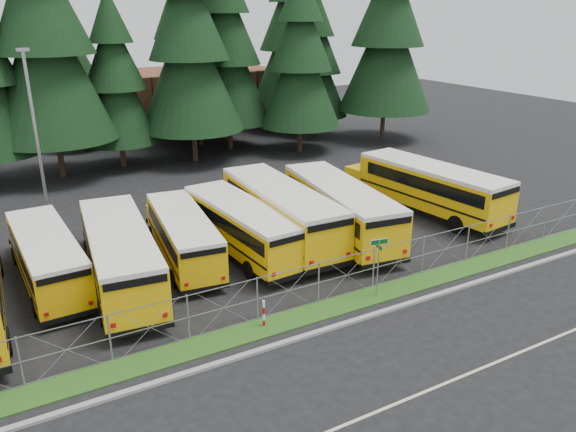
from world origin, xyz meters
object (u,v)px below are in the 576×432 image
object	(u,v)px
bus_6	(337,209)
bus_east	(426,189)
striped_bollard	(264,314)
bus_4	(239,228)
bus_3	(182,237)
light_standard	(35,128)
bus_2	(120,256)
bus_1	(46,259)
bus_5	(278,213)
street_sign	(379,255)

from	to	relation	value
bus_6	bus_east	xyz separation A→B (m)	(7.08, 0.44, 0.01)
striped_bollard	bus_4	bearing A→B (deg)	72.80
bus_3	striped_bollard	world-z (taller)	bus_3
bus_3	bus_east	size ratio (longest dim) A/B	0.82
bus_3	striped_bollard	distance (m)	7.92
bus_east	bus_6	bearing A→B (deg)	176.75
bus_east	light_standard	xyz separation A→B (m)	(-21.06, 11.51, 3.93)
bus_east	striped_bollard	distance (m)	16.86
bus_east	bus_4	bearing A→B (deg)	172.74
bus_2	striped_bollard	size ratio (longest dim) A/B	9.57
bus_3	bus_4	size ratio (longest dim) A/B	0.92
bus_3	bus_east	xyz separation A→B (m)	(15.88, -0.64, 0.28)
bus_1	striped_bollard	bearing A→B (deg)	-52.11
bus_5	street_sign	bearing A→B (deg)	-83.13
light_standard	bus_5	bearing A→B (deg)	-45.30
street_sign	striped_bollard	world-z (taller)	street_sign
bus_2	striped_bollard	distance (m)	7.79
street_sign	striped_bollard	size ratio (longest dim) A/B	2.34
bus_3	striped_bollard	size ratio (longest dim) A/B	8.21
bus_2	street_sign	distance (m)	11.88
striped_bollard	bus_5	bearing A→B (deg)	58.08
street_sign	bus_6	bearing A→B (deg)	70.27
bus_east	street_sign	distance (m)	12.13
bus_3	bus_east	bearing A→B (deg)	4.62
bus_3	bus_5	distance (m)	5.58
bus_4	bus_east	world-z (taller)	bus_east
street_sign	bus_2	bearing A→B (deg)	145.56
bus_east	light_standard	bearing A→B (deg)	144.50
bus_5	street_sign	size ratio (longest dim) A/B	4.30
striped_bollard	bus_3	bearing A→B (deg)	94.90
bus_3	light_standard	world-z (taller)	light_standard
bus_4	striped_bollard	distance (m)	7.70
bus_4	bus_5	bearing A→B (deg)	7.64
striped_bollard	light_standard	world-z (taller)	light_standard
bus_1	bus_east	xyz separation A→B (m)	(22.34, -1.15, 0.26)
bus_2	light_standard	size ratio (longest dim) A/B	1.13
bus_2	light_standard	distance (m)	12.97
street_sign	bus_5	bearing A→B (deg)	95.14
bus_1	bus_2	world-z (taller)	bus_2
bus_4	light_standard	xyz separation A→B (m)	(-8.12, 11.42, 4.10)
bus_1	bus_2	bearing A→B (deg)	-34.54
bus_6	light_standard	distance (m)	18.81
bus_3	bus_4	world-z (taller)	bus_4
bus_3	striped_bollard	bearing A→B (deg)	-78.18
bus_4	bus_6	world-z (taller)	bus_6
bus_2	striped_bollard	world-z (taller)	bus_2
bus_1	bus_east	size ratio (longest dim) A/B	0.83
light_standard	street_sign	bearing A→B (deg)	-58.77
bus_5	bus_east	size ratio (longest dim) A/B	1.01
bus_4	bus_east	xyz separation A→B (m)	(12.94, -0.10, 0.17)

